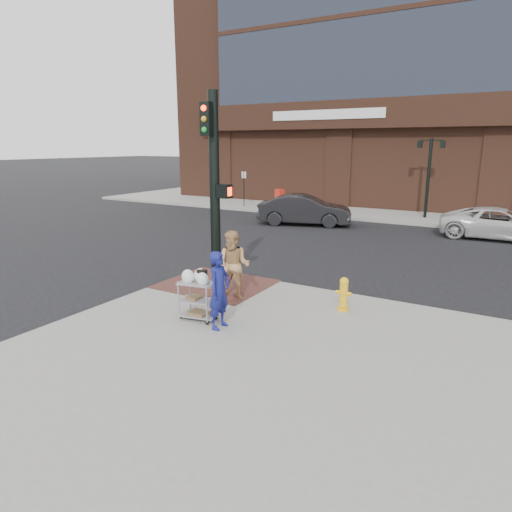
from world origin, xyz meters
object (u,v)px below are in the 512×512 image
Objects in this scene: lamp_post at (429,169)px; woman_blue at (219,290)px; pedestrian_tan at (234,265)px; minivan_white at (500,224)px; sedan_dark at (305,210)px; traffic_signal_pole at (215,186)px; utility_cart at (198,297)px; fire_hydrant at (344,294)px.

woman_blue is (-0.76, -17.53, -1.66)m from lamp_post.
pedestrian_tan is at bearing 23.36° from woman_blue.
lamp_post reaches higher than minivan_white.
woman_blue is 0.36× the size of sedan_dark.
traffic_signal_pole is 1.12× the size of sedan_dark.
woman_blue is at bearing -53.37° from traffic_signal_pole.
woman_blue is at bearing -12.64° from utility_cart.
traffic_signal_pole is at bearing 179.30° from fire_hydrant.
pedestrian_tan reaches higher than minivan_white.
utility_cart is (-5.07, -13.88, 0.01)m from minivan_white.
traffic_signal_pole reaches higher than utility_cart.
traffic_signal_pole is 2.94× the size of pedestrian_tan.
lamp_post is 0.89× the size of sedan_dark.
pedestrian_tan is at bearing -167.33° from fire_hydrant.
fire_hydrant is (2.60, 0.58, -0.45)m from pedestrian_tan.
sedan_dark is (-3.33, 11.39, -0.26)m from pedestrian_tan.
pedestrian_tan reaches higher than sedan_dark.
lamp_post is 16.01m from pedestrian_tan.
fire_hydrant is (1.09, -15.27, -2.06)m from lamp_post.
minivan_white is at bearing 54.02° from pedestrian_tan.
minivan_white is (4.40, 14.03, -0.31)m from woman_blue.
traffic_signal_pole is at bearing -99.24° from lamp_post.
woman_blue is at bearing -92.49° from lamp_post.
minivan_white is 5.90× the size of fire_hydrant.
sedan_dark is (-4.84, -4.47, -1.88)m from lamp_post.
woman_blue is 0.96× the size of pedestrian_tan.
minivan_white is at bearing -100.70° from sedan_dark.
utility_cart is (-1.44, -17.38, -1.96)m from lamp_post.
woman_blue reaches higher than utility_cart.
pedestrian_tan is at bearing 179.06° from sedan_dark.
pedestrian_tan is at bearing -33.08° from traffic_signal_pole.
sedan_dark is at bearing 95.15° from minivan_white.
pedestrian_tan reaches higher than fire_hydrant.
lamp_post is 2.35× the size of pedestrian_tan.
fire_hydrant is (5.93, -10.80, -0.19)m from sedan_dark.
pedestrian_tan is at bearing 156.02° from minivan_white.
sedan_dark is 4.00× the size of utility_cart.
traffic_signal_pole reaches higher than woman_blue.
traffic_signal_pole is 4.46× the size of utility_cart.
woman_blue reaches higher than sedan_dark.
fire_hydrant is (-2.54, -11.77, -0.09)m from minivan_white.
minivan_white reaches higher than fire_hydrant.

